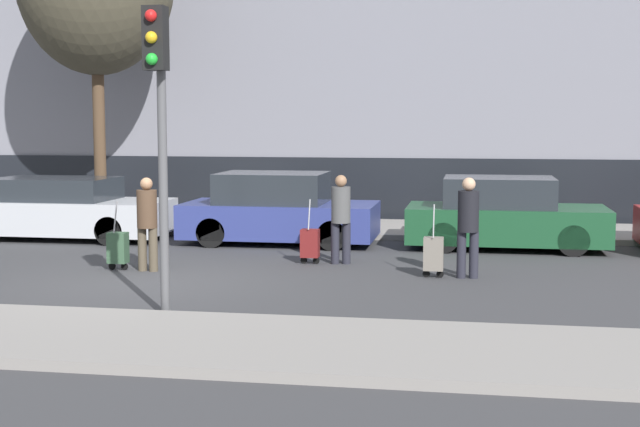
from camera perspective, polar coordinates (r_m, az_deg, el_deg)
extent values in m
plane|color=#38383A|center=(14.47, -11.26, -4.30)|extent=(80.00, 80.00, 0.00)
cube|color=gray|center=(11.12, -18.30, -7.32)|extent=(28.00, 2.50, 0.12)
cube|color=gray|center=(21.06, -4.40, -0.81)|extent=(28.00, 3.00, 0.12)
cube|color=slate|center=(24.47, -2.44, 12.45)|extent=(28.00, 2.58, 10.60)
cube|color=black|center=(23.10, -3.08, 1.65)|extent=(27.44, 0.06, 1.60)
cube|color=#B7BABF|center=(20.02, -16.07, -0.15)|extent=(4.52, 1.88, 0.70)
cube|color=#23282D|center=(20.04, -16.58, 1.53)|extent=(2.49, 1.66, 0.48)
cylinder|color=black|center=(18.69, -13.32, -1.09)|extent=(0.60, 0.18, 0.60)
cylinder|color=black|center=(20.25, -11.43, -0.51)|extent=(0.60, 0.18, 0.60)
cylinder|color=black|center=(21.43, -18.44, -0.34)|extent=(0.60, 0.18, 0.60)
cube|color=navy|center=(18.53, -2.55, -0.39)|extent=(3.98, 1.91, 0.70)
cube|color=#23282D|center=(18.51, -3.04, 1.66)|extent=(2.19, 1.68, 0.63)
cylinder|color=black|center=(17.49, 0.79, -1.41)|extent=(0.60, 0.18, 0.60)
cylinder|color=black|center=(19.18, 1.61, -0.75)|extent=(0.60, 0.18, 0.60)
cylinder|color=black|center=(18.04, -6.97, -1.23)|extent=(0.60, 0.18, 0.60)
cylinder|color=black|center=(19.69, -5.52, -0.60)|extent=(0.60, 0.18, 0.60)
cube|color=#194728|center=(18.13, 11.84, -0.66)|extent=(3.92, 1.84, 0.70)
cube|color=#23282D|center=(18.06, 11.38, 1.37)|extent=(2.15, 1.62, 0.58)
cylinder|color=black|center=(17.41, 15.91, -1.68)|extent=(0.60, 0.18, 0.60)
cylinder|color=black|center=(19.06, 15.39, -1.01)|extent=(0.60, 0.18, 0.60)
cylinder|color=black|center=(17.33, 7.90, -1.54)|extent=(0.60, 0.18, 0.60)
cylinder|color=black|center=(18.98, 8.07, -0.88)|extent=(0.60, 0.18, 0.60)
cylinder|color=#4C4233|center=(15.44, -11.31, -2.26)|extent=(0.15, 0.15, 0.74)
cylinder|color=#4C4233|center=(15.36, -10.63, -2.29)|extent=(0.15, 0.15, 0.74)
cylinder|color=#473323|center=(15.31, -11.02, 0.29)|extent=(0.34, 0.34, 0.64)
sphere|color=#936B4C|center=(15.28, -11.05, 1.88)|extent=(0.21, 0.21, 0.21)
cube|color=#335138|center=(15.63, -12.81, -2.15)|extent=(0.32, 0.24, 0.53)
cylinder|color=black|center=(15.72, -13.16, -3.30)|extent=(0.12, 0.03, 0.12)
cylinder|color=black|center=(15.63, -12.40, -3.33)|extent=(0.12, 0.03, 0.12)
cylinder|color=gray|center=(15.50, -12.96, -0.22)|extent=(0.02, 0.19, 0.53)
cylinder|color=#23232D|center=(15.87, 0.98, -1.92)|extent=(0.15, 0.15, 0.74)
cylinder|color=#23232D|center=(15.88, 1.70, -1.92)|extent=(0.15, 0.15, 0.74)
cylinder|color=#4C4C4C|center=(15.79, 1.34, 0.56)|extent=(0.34, 0.34, 0.64)
sphere|color=#936B4C|center=(15.76, 1.35, 2.10)|extent=(0.21, 0.21, 0.21)
cube|color=maroon|center=(15.88, -0.65, -1.92)|extent=(0.32, 0.24, 0.50)
cylinder|color=black|center=(15.95, -1.04, -3.01)|extent=(0.12, 0.03, 0.12)
cylinder|color=black|center=(15.91, -0.25, -3.03)|extent=(0.12, 0.03, 0.12)
cylinder|color=gray|center=(15.75, -0.70, -0.06)|extent=(0.02, 0.19, 0.53)
cylinder|color=#23232D|center=(14.64, 9.04, -2.63)|extent=(0.15, 0.15, 0.76)
cylinder|color=#23232D|center=(14.65, 9.82, -2.64)|extent=(0.15, 0.15, 0.76)
cylinder|color=black|center=(14.55, 9.48, 0.14)|extent=(0.34, 0.34, 0.66)
sphere|color=tan|center=(14.52, 9.51, 1.86)|extent=(0.22, 0.22, 0.22)
cube|color=slate|center=(14.62, 7.27, -2.57)|extent=(0.32, 0.24, 0.54)
cylinder|color=black|center=(14.68, 6.82, -3.84)|extent=(0.12, 0.03, 0.12)
cylinder|color=black|center=(14.67, 7.69, -3.86)|extent=(0.12, 0.03, 0.12)
cylinder|color=gray|center=(14.48, 7.29, -0.48)|extent=(0.02, 0.19, 0.53)
cylinder|color=#515154|center=(11.73, -10.03, 3.13)|extent=(0.12, 0.12, 3.98)
cube|color=black|center=(11.59, -10.48, 10.97)|extent=(0.28, 0.24, 0.80)
sphere|color=red|center=(11.48, -10.78, 12.35)|extent=(0.15, 0.15, 0.15)
sphere|color=gold|center=(11.45, -10.75, 11.02)|extent=(0.15, 0.15, 0.15)
sphere|color=green|center=(11.43, -10.72, 9.69)|extent=(0.15, 0.15, 0.15)
cylinder|color=#4C3826|center=(21.60, -13.93, 4.71)|extent=(0.28, 0.28, 4.02)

